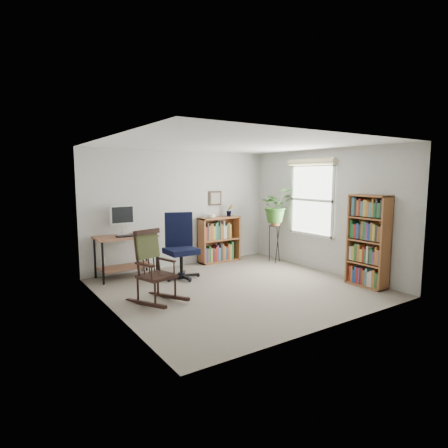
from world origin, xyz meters
TOP-DOWN VIEW (x-y plane):
  - floor at (0.00, 0.00)m, footprint 4.20×4.00m
  - ceiling at (0.00, 0.00)m, footprint 4.20×4.00m
  - wall_back at (0.00, 2.00)m, footprint 4.20×0.00m
  - wall_front at (0.00, -2.00)m, footprint 4.20×0.00m
  - wall_left at (-2.10, 0.00)m, footprint 0.00×4.00m
  - wall_right at (2.10, 0.00)m, footprint 0.00×4.00m
  - window at (2.06, 0.30)m, footprint 0.12×1.20m
  - desk at (-1.33, 1.70)m, footprint 1.09×0.60m
  - monitor at (-1.33, 1.84)m, footprint 0.46×0.16m
  - keyboard at (-1.33, 1.58)m, footprint 0.40×0.15m
  - office_chair at (-0.51, 1.06)m, footprint 0.84×0.84m
  - rocking_chair at (-1.43, 0.07)m, footprint 0.81×1.08m
  - low_bookshelf at (0.82, 1.82)m, footprint 0.94×0.31m
  - tall_bookshelf at (1.92, -1.15)m, footprint 0.29×0.69m
  - plant_stand at (1.80, 1.09)m, footprint 0.33×0.33m
  - spider_plant at (1.80, 1.09)m, footprint 1.69×1.88m
  - potted_plant_small at (1.10, 1.83)m, footprint 0.13×0.24m
  - framed_picture at (0.82, 1.97)m, footprint 0.32×0.04m

SIDE VIEW (x-z plane):
  - floor at x=0.00m, z-range 0.00..0.00m
  - desk at x=-1.33m, z-range 0.00..0.79m
  - plant_stand at x=1.80m, z-range 0.00..0.95m
  - low_bookshelf at x=0.82m, z-range 0.00..0.99m
  - rocking_chair at x=-1.43m, z-range 0.00..1.11m
  - office_chair at x=-0.51m, z-range 0.00..1.23m
  - tall_bookshelf at x=1.92m, z-range 0.00..1.57m
  - keyboard at x=-1.33m, z-range 0.79..0.81m
  - potted_plant_small at x=1.10m, z-range 0.99..1.10m
  - monitor at x=-1.33m, z-range 0.79..1.35m
  - wall_back at x=0.00m, z-range 0.00..2.40m
  - wall_front at x=0.00m, z-range 0.00..2.40m
  - wall_left at x=-2.10m, z-range 0.00..2.40m
  - wall_right at x=2.10m, z-range 0.00..2.40m
  - framed_picture at x=0.82m, z-range 1.24..1.56m
  - window at x=2.06m, z-range 0.65..2.15m
  - spider_plant at x=1.80m, z-range 0.88..2.35m
  - ceiling at x=0.00m, z-range 2.40..2.40m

